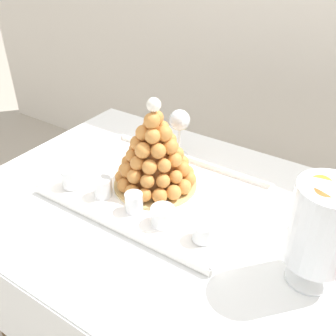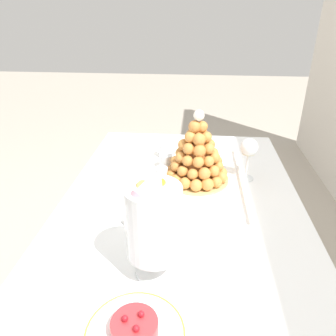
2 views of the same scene
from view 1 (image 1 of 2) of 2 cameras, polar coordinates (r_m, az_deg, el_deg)
name	(u,v)px [view 1 (image 1 of 2)]	position (r m, az deg, el deg)	size (l,w,h in m)	color
buffet_table	(196,244)	(1.10, 4.18, -11.27)	(1.33, 0.84, 0.73)	brown
serving_tray	(155,191)	(1.11, -1.95, -3.45)	(0.58, 0.40, 0.02)	white
croquembouche	(155,155)	(1.08, -1.99, 2.04)	(0.25, 0.25, 0.28)	tan
dessert_cup_left	(72,178)	(1.15, -14.22, -1.42)	(0.06, 0.06, 0.06)	silver
dessert_cup_mid_left	(103,188)	(1.09, -9.79, -2.96)	(0.05, 0.05, 0.06)	silver
dessert_cup_centre	(134,203)	(1.02, -5.13, -5.27)	(0.05, 0.05, 0.05)	silver
dessert_cup_mid_right	(163,216)	(0.98, -0.79, -7.29)	(0.06, 0.06, 0.05)	silver
dessert_cup_right	(203,232)	(0.94, 5.33, -9.60)	(0.05, 0.05, 0.05)	silver
macaron_goblet	(322,225)	(0.83, 22.22, -8.01)	(0.13, 0.13, 0.26)	white
wine_glass	(180,122)	(1.23, 1.75, 6.93)	(0.07, 0.07, 0.17)	silver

